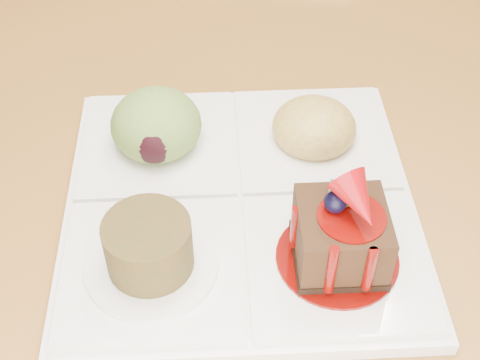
{
  "coord_description": "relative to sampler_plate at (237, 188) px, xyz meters",
  "views": [
    {
      "loc": [
        -0.12,
        -0.96,
        1.15
      ],
      "look_at": [
        -0.11,
        -0.59,
        0.79
      ],
      "focal_mm": 50.0,
      "sensor_mm": 36.0,
      "label": 1
    }
  ],
  "objects": [
    {
      "name": "sampler_plate",
      "position": [
        0.0,
        0.0,
        0.0
      ],
      "size": [
        0.28,
        0.28,
        0.11
      ],
      "rotation": [
        0.0,
        0.0,
        0.03
      ],
      "color": "white",
      "rests_on": "dining_table"
    },
    {
      "name": "ground",
      "position": [
        0.11,
        0.59,
        -0.77
      ],
      "size": [
        6.0,
        6.0,
        0.0
      ],
      "primitive_type": "plane",
      "color": "#4F2D16"
    }
  ]
}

